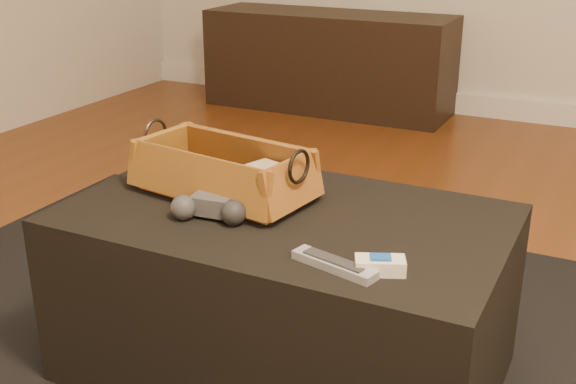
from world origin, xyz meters
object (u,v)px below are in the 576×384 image
at_px(media_cabinet, 329,62).
at_px(silver_remote, 334,264).
at_px(game_controller, 210,208).
at_px(tv_remote, 212,184).
at_px(wicker_basket, 223,174).
at_px(cream_gadget, 380,265).
at_px(ottoman, 284,294).

relative_size(media_cabinet, silver_remote, 7.55).
relative_size(media_cabinet, game_controller, 7.69).
xyz_separation_m(media_cabinet, tv_remote, (0.73, -2.41, 0.19)).
relative_size(wicker_basket, silver_remote, 2.54).
distance_m(media_cabinet, game_controller, 2.68).
xyz_separation_m(tv_remote, cream_gadget, (0.50, -0.20, -0.01)).
height_order(tv_remote, silver_remote, tv_remote).
bearing_deg(wicker_basket, game_controller, -69.77).
height_order(ottoman, wicker_basket, wicker_basket).
height_order(ottoman, game_controller, game_controller).
bearing_deg(media_cabinet, game_controller, -72.35).
bearing_deg(wicker_basket, silver_remote, -31.64).
xyz_separation_m(wicker_basket, game_controller, (0.05, -0.14, -0.02)).
xyz_separation_m(ottoman, cream_gadget, (0.29, -0.18, 0.23)).
relative_size(media_cabinet, wicker_basket, 2.97).
bearing_deg(tv_remote, silver_remote, -26.03).
distance_m(ottoman, cream_gadget, 0.41).
distance_m(game_controller, silver_remote, 0.35).
relative_size(wicker_basket, cream_gadget, 4.46).
xyz_separation_m(media_cabinet, wicker_basket, (0.76, -2.40, 0.21)).
bearing_deg(silver_remote, wicker_basket, 148.36).
bearing_deg(silver_remote, game_controller, 164.03).
height_order(wicker_basket, game_controller, wicker_basket).
xyz_separation_m(tv_remote, wicker_basket, (0.02, 0.01, 0.02)).
bearing_deg(game_controller, tv_remote, 120.59).
xyz_separation_m(ottoman, silver_remote, (0.21, -0.21, 0.22)).
bearing_deg(media_cabinet, ottoman, -68.95).
bearing_deg(silver_remote, tv_remote, 151.25).
xyz_separation_m(ottoman, game_controller, (-0.13, -0.11, 0.24)).
bearing_deg(game_controller, ottoman, 40.53).
relative_size(ottoman, cream_gadget, 9.48).
bearing_deg(wicker_basket, tv_remote, -151.85).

